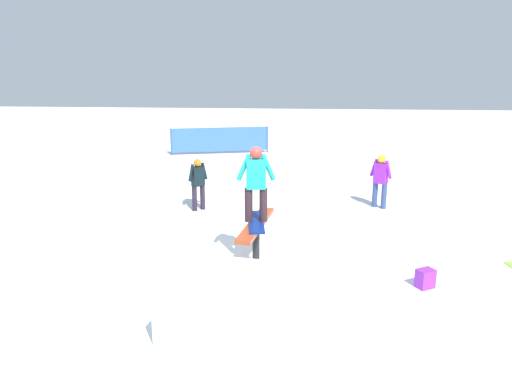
{
  "coord_description": "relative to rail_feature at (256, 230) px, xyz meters",
  "views": [
    {
      "loc": [
        -8.93,
        -0.68,
        3.94
      ],
      "look_at": [
        0.0,
        0.0,
        1.49
      ],
      "focal_mm": 35.0,
      "sensor_mm": 36.0,
      "label": 1
    }
  ],
  "objects": [
    {
      "name": "rail_feature",
      "position": [
        0.0,
        0.0,
        0.0
      ],
      "size": [
        2.01,
        0.6,
        0.89
      ],
      "rotation": [
        0.0,
        0.0,
        -0.16
      ],
      "color": "black",
      "rests_on": "ground"
    },
    {
      "name": "bystander_purple",
      "position": [
        4.12,
        -3.0,
        0.07
      ],
      "size": [
        0.44,
        0.57,
        1.44
      ],
      "rotation": [
        0.0,
        0.0,
        4.09
      ],
      "color": "navy",
      "rests_on": "ground"
    },
    {
      "name": "snow_kicker_ramp",
      "position": [
        -2.11,
        0.34,
        -0.39
      ],
      "size": [
        2.02,
        1.77,
        0.69
      ],
      "primitive_type": "cube",
      "rotation": [
        0.0,
        0.0,
        -0.16
      ],
      "color": "white",
      "rests_on": "ground"
    },
    {
      "name": "main_rider_on_rail",
      "position": [
        0.0,
        0.0,
        0.9
      ],
      "size": [
        1.33,
        0.74,
        1.45
      ],
      "rotation": [
        0.0,
        0.0,
        0.11
      ],
      "color": "navy",
      "rests_on": "rail_feature"
    },
    {
      "name": "ground_plane",
      "position": [
        0.0,
        0.0,
        -0.73
      ],
      "size": [
        60.0,
        60.0,
        0.0
      ],
      "primitive_type": "plane",
      "color": "white"
    },
    {
      "name": "bystander_black",
      "position": [
        3.54,
        1.79,
        0.04
      ],
      "size": [
        0.42,
        0.48,
        1.37
      ],
      "rotation": [
        0.0,
        0.0,
        2.26
      ],
      "color": "#271D2D",
      "rests_on": "ground"
    },
    {
      "name": "safety_fence",
      "position": [
        11.37,
        2.37,
        -0.14
      ],
      "size": [
        0.99,
        3.94,
        1.1
      ],
      "rotation": [
        0.0,
        0.0,
        1.81
      ],
      "color": "blue",
      "rests_on": "ground"
    },
    {
      "name": "backpack_on_snow",
      "position": [
        -0.69,
        -3.03,
        -0.56
      ],
      "size": [
        0.34,
        0.37,
        0.34
      ],
      "primitive_type": "cube",
      "rotation": [
        0.0,
        0.0,
        5.23
      ],
      "color": "purple",
      "rests_on": "ground"
    }
  ]
}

